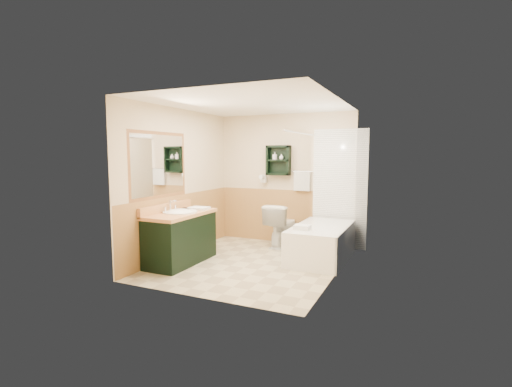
% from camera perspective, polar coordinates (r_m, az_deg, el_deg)
% --- Properties ---
extents(floor, '(3.00, 3.00, 0.00)m').
position_cam_1_polar(floor, '(5.79, -0.73, -10.63)').
color(floor, '#C4B68F').
rests_on(floor, ground).
extents(back_wall, '(2.60, 0.04, 2.40)m').
position_cam_1_polar(back_wall, '(6.97, 4.54, 2.24)').
color(back_wall, beige).
rests_on(back_wall, ground).
extents(left_wall, '(0.04, 3.00, 2.40)m').
position_cam_1_polar(left_wall, '(6.23, -11.82, 1.68)').
color(left_wall, beige).
rests_on(left_wall, ground).
extents(right_wall, '(0.04, 3.00, 2.40)m').
position_cam_1_polar(right_wall, '(5.15, 12.69, 0.76)').
color(right_wall, beige).
rests_on(right_wall, ground).
extents(ceiling, '(2.60, 3.00, 0.04)m').
position_cam_1_polar(ceiling, '(5.59, -0.77, 13.85)').
color(ceiling, white).
rests_on(ceiling, back_wall).
extents(wainscot_left, '(2.98, 2.98, 1.00)m').
position_cam_1_polar(wainscot_left, '(6.30, -11.43, -4.68)').
color(wainscot_left, tan).
rests_on(wainscot_left, left_wall).
extents(wainscot_back, '(2.58, 2.58, 1.00)m').
position_cam_1_polar(wainscot_back, '(7.01, 4.39, -3.49)').
color(wainscot_back, tan).
rests_on(wainscot_back, back_wall).
extents(mirror_frame, '(1.30, 1.30, 1.00)m').
position_cam_1_polar(mirror_frame, '(5.75, -14.71, 4.25)').
color(mirror_frame, brown).
rests_on(mirror_frame, left_wall).
extents(mirror_glass, '(1.20, 1.20, 0.90)m').
position_cam_1_polar(mirror_glass, '(5.75, -14.67, 4.25)').
color(mirror_glass, white).
rests_on(mirror_glass, left_wall).
extents(tile_right, '(1.50, 1.50, 2.10)m').
position_cam_1_polar(tile_right, '(5.90, 13.74, -0.07)').
color(tile_right, white).
rests_on(tile_right, right_wall).
extents(tile_back, '(0.95, 0.95, 2.10)m').
position_cam_1_polar(tile_back, '(6.66, 12.73, 0.64)').
color(tile_back, white).
rests_on(tile_back, back_wall).
extents(tile_accent, '(1.50, 1.50, 0.10)m').
position_cam_1_polar(tile_accent, '(5.88, 13.86, 8.20)').
color(tile_accent, '#14472F').
rests_on(tile_accent, right_wall).
extents(wall_shelf, '(0.45, 0.15, 0.55)m').
position_cam_1_polar(wall_shelf, '(6.88, 3.45, 5.12)').
color(wall_shelf, black).
rests_on(wall_shelf, back_wall).
extents(hair_dryer, '(0.10, 0.24, 0.18)m').
position_cam_1_polar(hair_dryer, '(7.03, 1.22, 2.29)').
color(hair_dryer, white).
rests_on(hair_dryer, back_wall).
extents(towel_bar, '(0.40, 0.06, 0.40)m').
position_cam_1_polar(towel_bar, '(6.78, 7.14, 3.38)').
color(towel_bar, silver).
rests_on(towel_bar, back_wall).
extents(curtain_rod, '(0.03, 1.60, 0.03)m').
position_cam_1_polar(curtain_rod, '(6.06, 6.90, 9.21)').
color(curtain_rod, silver).
rests_on(curtain_rod, back_wall).
extents(shower_curtain, '(1.05, 1.05, 1.70)m').
position_cam_1_polar(shower_curtain, '(6.24, 7.28, 1.30)').
color(shower_curtain, '#BCAB8E').
rests_on(shower_curtain, curtain_rod).
extents(vanity, '(0.59, 1.23, 0.78)m').
position_cam_1_polar(vanity, '(5.82, -11.51, -6.67)').
color(vanity, black).
rests_on(vanity, ground).
extents(bathtub, '(0.81, 1.50, 0.54)m').
position_cam_1_polar(bathtub, '(6.02, 10.05, -7.41)').
color(bathtub, white).
rests_on(bathtub, ground).
extents(toilet, '(0.51, 0.81, 0.76)m').
position_cam_1_polar(toilet, '(6.76, 4.00, -4.90)').
color(toilet, white).
rests_on(toilet, ground).
extents(counter_towel, '(0.30, 0.23, 0.04)m').
position_cam_1_polar(counter_towel, '(5.99, -8.77, -2.26)').
color(counter_towel, silver).
rests_on(counter_towel, vanity).
extents(vanity_book, '(0.15, 0.09, 0.21)m').
position_cam_1_polar(vanity_book, '(6.05, -11.37, -1.43)').
color(vanity_book, black).
rests_on(vanity_book, vanity).
extents(tub_towel, '(0.23, 0.19, 0.07)m').
position_cam_1_polar(tub_towel, '(5.61, 7.13, -5.18)').
color(tub_towel, silver).
rests_on(tub_towel, bathtub).
extents(soap_bottle_a, '(0.09, 0.15, 0.06)m').
position_cam_1_polar(soap_bottle_a, '(6.90, 2.91, 5.52)').
color(soap_bottle_a, white).
rests_on(soap_bottle_a, wall_shelf).
extents(soap_bottle_b, '(0.09, 0.11, 0.08)m').
position_cam_1_polar(soap_bottle_b, '(6.85, 3.92, 5.57)').
color(soap_bottle_b, white).
rests_on(soap_bottle_b, wall_shelf).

